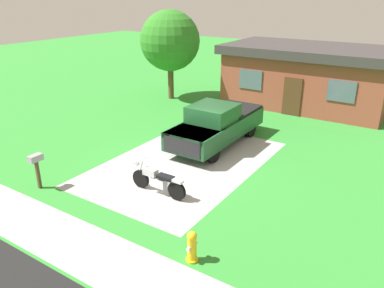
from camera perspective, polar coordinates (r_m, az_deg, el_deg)
ground_plane at (r=15.30m, az=-1.12°, el=-2.86°), size 80.00×80.00×0.00m
driveway_pad at (r=15.30m, az=-1.12°, el=-2.85°), size 5.41×8.39×0.01m
sidewalk_strip at (r=11.50m, az=-18.60°, el=-13.26°), size 36.00×1.80×0.01m
motorcycle at (r=12.94m, az=-5.16°, el=-5.50°), size 2.21×0.70×1.09m
pickup_truck at (r=16.96m, az=3.89°, el=3.10°), size 2.00×5.63×1.90m
fire_hydrant at (r=9.93m, az=-0.00°, el=-15.14°), size 0.32×0.40×0.87m
mailbox at (r=14.05m, az=-22.33°, el=-2.58°), size 0.26×0.48×1.26m
shade_tree at (r=24.10m, az=-3.33°, el=15.18°), size 3.67×3.67×5.44m
neighbor_house at (r=23.85m, az=16.97°, el=9.81°), size 9.60×5.60×3.50m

